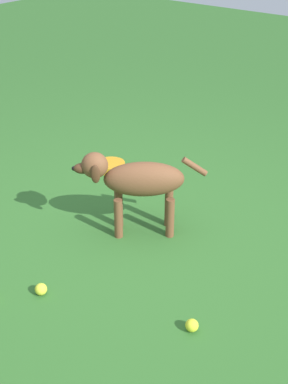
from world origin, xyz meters
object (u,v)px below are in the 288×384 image
tennis_ball_0 (41,289)px  tennis_ball_2 (192,325)px  dog (136,181)px  water_bowl (111,166)px

tennis_ball_0 → tennis_ball_2: 0.83m
tennis_ball_0 → tennis_ball_2: same height
dog → tennis_ball_0: bearing=49.3°
dog → tennis_ball_0: 0.86m
tennis_ball_0 → water_bowl: size_ratio=0.30×
water_bowl → dog: bearing=-128.3°
tennis_ball_2 → water_bowl: (1.07, 1.46, -0.00)m
water_bowl → tennis_ball_0: bearing=-153.5°
dog → water_bowl: size_ratio=2.99×
dog → tennis_ball_0: (-0.79, 0.02, -0.33)m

